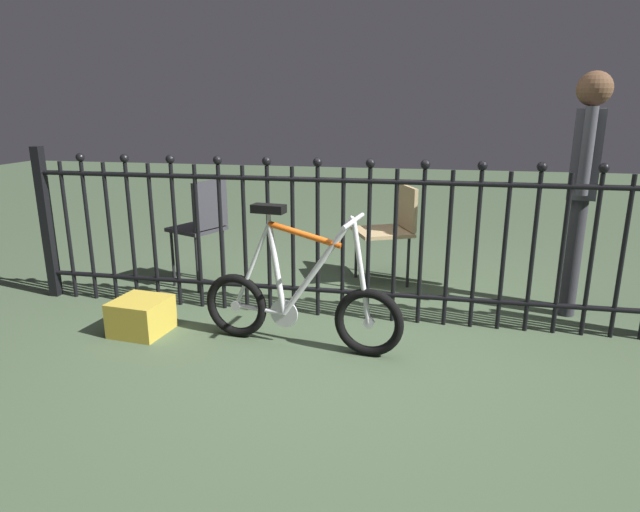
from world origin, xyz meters
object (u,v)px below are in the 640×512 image
bicycle (299,302)px  display_crate (141,316)px  chair_charcoal (203,222)px  chair_tan (392,224)px  person_visitor (584,174)px

bicycle → display_crate: bicycle is taller
bicycle → chair_charcoal: size_ratio=1.46×
bicycle → chair_tan: size_ratio=1.58×
chair_tan → display_crate: 2.09m
chair_charcoal → display_crate: size_ratio=2.69×
chair_tan → chair_charcoal: bearing=-164.1°
chair_charcoal → person_visitor: bearing=-0.2°
bicycle → chair_tan: (0.45, 1.38, 0.21)m
bicycle → chair_charcoal: 1.43m
display_crate → person_visitor: bearing=18.9°
chair_charcoal → chair_tan: bearing=15.9°
chair_tan → display_crate: bearing=-137.3°
person_visitor → display_crate: 3.11m
person_visitor → display_crate: size_ratio=5.09×
chair_charcoal → bicycle: bearing=-43.2°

